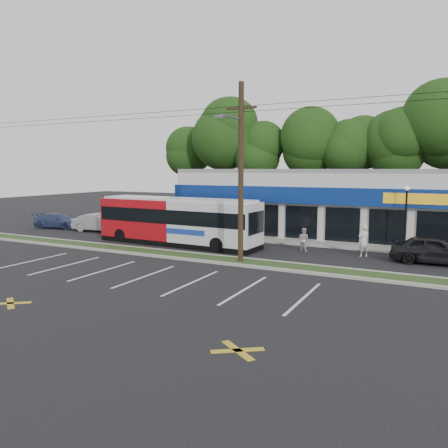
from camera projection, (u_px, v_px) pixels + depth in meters
ground at (186, 261)px, 25.29m from camera, size 120.00×120.00×0.00m
grass_strip at (195, 257)px, 26.17m from camera, size 40.00×1.60×0.12m
curb_south at (188, 259)px, 25.41m from camera, size 40.00×0.25×0.14m
curb_north at (202, 254)px, 26.92m from camera, size 40.00×0.25×0.14m
sidewalk at (313, 243)px, 30.99m from camera, size 32.00×2.20×0.10m
strip_mall at (342, 201)px, 36.55m from camera, size 25.00×12.55×5.30m
utility_pole at (238, 167)px, 24.15m from camera, size 50.00×2.77×10.00m
lamp_post at (406, 211)px, 27.78m from camera, size 0.30×0.30×4.25m
tree_line at (350, 139)px, 45.42m from camera, size 46.76×6.76×11.83m
metrobus at (177, 220)px, 30.63m from camera, size 12.35×3.14×3.29m
car_dark at (434, 250)px, 24.49m from camera, size 4.66×1.95×1.58m
car_silver at (99, 223)px, 37.11m from camera, size 4.79×2.36×1.51m
car_blue at (58, 221)px, 39.31m from camera, size 4.83×2.54×1.34m
pedestrian_a at (364, 241)px, 26.45m from camera, size 0.84×0.81×1.95m
pedestrian_b at (303, 240)px, 28.21m from camera, size 0.82×0.68×1.53m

